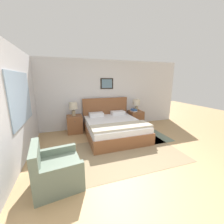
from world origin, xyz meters
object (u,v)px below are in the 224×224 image
(nightstand_near_window, at_px, (75,124))
(table_lamp_by_door, at_px, (136,103))
(armchair, at_px, (56,171))
(bed, at_px, (114,127))
(table_lamp_near_window, at_px, (73,107))
(nightstand_by_door, at_px, (136,118))

(nightstand_near_window, distance_m, table_lamp_by_door, 2.54)
(armchair, bearing_deg, table_lamp_by_door, 123.36)
(bed, xyz_separation_m, table_lamp_near_window, (-1.24, 0.75, 0.64))
(bed, bearing_deg, table_lamp_near_window, 148.68)
(nightstand_by_door, height_order, table_lamp_near_window, table_lamp_near_window)
(armchair, xyz_separation_m, nightstand_by_door, (2.94, 2.53, 0.03))
(armchair, relative_size, nightstand_by_door, 1.43)
(armchair, relative_size, nightstand_near_window, 1.43)
(nightstand_near_window, relative_size, table_lamp_by_door, 1.28)
(nightstand_by_door, bearing_deg, armchair, -139.28)
(bed, height_order, table_lamp_by_door, bed)
(armchair, bearing_deg, bed, 128.77)
(bed, height_order, table_lamp_near_window, bed)
(armchair, distance_m, table_lamp_near_window, 2.66)
(table_lamp_near_window, distance_m, table_lamp_by_door, 2.47)
(bed, bearing_deg, armchair, -134.01)
(table_lamp_near_window, bearing_deg, armchair, -100.77)
(armchair, distance_m, nightstand_by_door, 3.88)
(table_lamp_near_window, bearing_deg, nightstand_by_door, 0.03)
(nightstand_by_door, bearing_deg, table_lamp_by_door, -6.48)
(nightstand_near_window, distance_m, table_lamp_near_window, 0.63)
(table_lamp_near_window, bearing_deg, table_lamp_by_door, 0.00)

